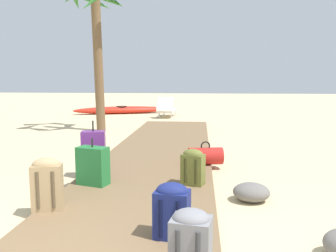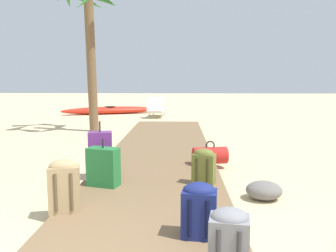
% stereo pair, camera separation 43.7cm
% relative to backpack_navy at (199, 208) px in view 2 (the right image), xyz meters
% --- Properties ---
extents(ground_plane, '(60.00, 60.00, 0.00)m').
position_rel_backpack_navy_xyz_m(ground_plane, '(-0.56, 2.59, -0.35)').
color(ground_plane, '#D1BA8C').
extents(boardwalk, '(2.00, 10.12, 0.08)m').
position_rel_backpack_navy_xyz_m(boardwalk, '(-0.56, 3.60, -0.31)').
color(boardwalk, brown).
rests_on(boardwalk, ground).
extents(backpack_navy, '(0.34, 0.28, 0.52)m').
position_rel_backpack_navy_xyz_m(backpack_navy, '(0.00, 0.00, 0.00)').
color(backpack_navy, navy).
rests_on(backpack_navy, boardwalk).
extents(backpack_olive, '(0.35, 0.28, 0.50)m').
position_rel_backpack_navy_xyz_m(backpack_olive, '(0.15, 1.63, -0.01)').
color(backpack_olive, olive).
rests_on(backpack_olive, boardwalk).
extents(suitcase_purple, '(0.39, 0.29, 0.82)m').
position_rel_backpack_navy_xyz_m(suitcase_purple, '(-1.39, 2.10, 0.06)').
color(suitcase_purple, '#6B2D84').
rests_on(suitcase_purple, boardwalk).
extents(duffel_bag_red, '(0.62, 0.39, 0.40)m').
position_rel_backpack_navy_xyz_m(duffel_bag_red, '(0.34, 2.78, -0.12)').
color(duffel_bag_red, red).
rests_on(duffel_bag_red, boardwalk).
extents(suitcase_green, '(0.46, 0.33, 0.65)m').
position_rel_backpack_navy_xyz_m(suitcase_green, '(-1.22, 1.50, -0.01)').
color(suitcase_green, '#237538').
rests_on(suitcase_green, boardwalk).
extents(backpack_tan, '(0.36, 0.26, 0.59)m').
position_rel_backpack_navy_xyz_m(backpack_tan, '(-1.44, 0.55, 0.04)').
color(backpack_tan, tan).
rests_on(backpack_tan, boardwalk).
extents(backpack_grey, '(0.33, 0.30, 0.50)m').
position_rel_backpack_navy_xyz_m(backpack_grey, '(0.19, -0.59, -0.01)').
color(backpack_grey, slate).
rests_on(backpack_grey, boardwalk).
extents(palm_tree_far_left, '(2.17, 2.29, 4.40)m').
position_rel_backpack_navy_xyz_m(palm_tree_far_left, '(-2.68, 6.74, 3.08)').
color(palm_tree_far_left, brown).
rests_on(palm_tree_far_left, ground).
extents(lounge_chair, '(0.70, 1.57, 0.79)m').
position_rel_backpack_navy_xyz_m(lounge_chair, '(-1.08, 10.65, -0.02)').
color(lounge_chair, white).
rests_on(lounge_chair, ground).
extents(kayak, '(4.13, 1.97, 0.33)m').
position_rel_backpack_navy_xyz_m(kayak, '(-3.19, 11.87, -0.19)').
color(kayak, red).
rests_on(kayak, ground).
extents(rock_right_near, '(0.47, 0.41, 0.23)m').
position_rel_backpack_navy_xyz_m(rock_right_near, '(0.90, 1.26, -0.23)').
color(rock_right_near, slate).
rests_on(rock_right_near, ground).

